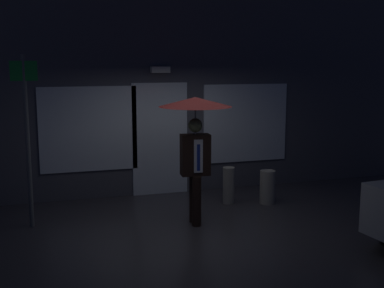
{
  "coord_description": "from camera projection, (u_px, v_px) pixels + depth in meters",
  "views": [
    {
      "loc": [
        -2.17,
        -7.07,
        2.6
      ],
      "look_at": [
        0.05,
        0.2,
        1.32
      ],
      "focal_mm": 45.74,
      "sensor_mm": 36.0,
      "label": 1
    }
  ],
  "objects": [
    {
      "name": "ground_plane",
      "position": [
        192.0,
        228.0,
        7.72
      ],
      "size": [
        18.0,
        18.0,
        0.0
      ],
      "primitive_type": "plane",
      "color": "#38353A"
    },
    {
      "name": "sidewalk_bollard",
      "position": [
        229.0,
        185.0,
        9.04
      ],
      "size": [
        0.21,
        0.21,
        0.68
      ],
      "primitive_type": "cylinder",
      "color": "#9E998E",
      "rests_on": "ground"
    },
    {
      "name": "street_sign_post",
      "position": [
        27.0,
        132.0,
        7.54
      ],
      "size": [
        0.4,
        0.07,
        2.71
      ],
      "color": "#595B60",
      "rests_on": "ground"
    },
    {
      "name": "sidewalk_bollard_2",
      "position": [
        267.0,
        187.0,
        9.05
      ],
      "size": [
        0.28,
        0.28,
        0.62
      ],
      "primitive_type": "cylinder",
      "color": "#9E998E",
      "rests_on": "ground"
    },
    {
      "name": "person_with_umbrella",
      "position": [
        195.0,
        126.0,
        7.68
      ],
      "size": [
        1.15,
        1.15,
        2.06
      ],
      "rotation": [
        0.0,
        0.0,
        -0.08
      ],
      "color": "black",
      "rests_on": "ground"
    },
    {
      "name": "building_facade",
      "position": [
        158.0,
        90.0,
        9.59
      ],
      "size": [
        10.76,
        0.48,
        4.15
      ],
      "color": "#4C4C56",
      "rests_on": "ground"
    }
  ]
}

